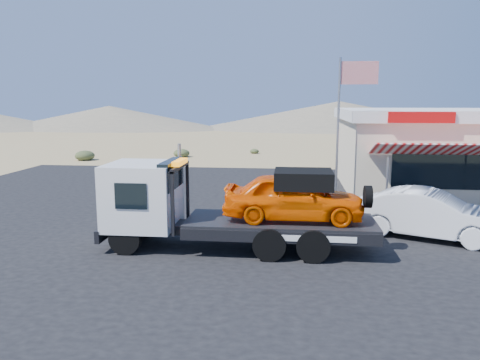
% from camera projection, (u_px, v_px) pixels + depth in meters
% --- Properties ---
extents(ground, '(120.00, 120.00, 0.00)m').
position_uv_depth(ground, '(204.00, 233.00, 15.54)').
color(ground, '#9E8559').
rests_on(ground, ground).
extents(asphalt_lot, '(32.00, 24.00, 0.02)m').
position_uv_depth(asphalt_lot, '(269.00, 213.00, 18.27)').
color(asphalt_lot, black).
rests_on(asphalt_lot, ground).
extents(tow_truck, '(7.82, 2.32, 2.61)m').
position_uv_depth(tow_truck, '(231.00, 202.00, 13.68)').
color(tow_truck, black).
rests_on(tow_truck, asphalt_lot).
extents(white_sedan, '(4.89, 3.35, 1.53)m').
position_uv_depth(white_sedan, '(430.00, 214.00, 14.83)').
color(white_sedan, silver).
rests_on(white_sedan, asphalt_lot).
extents(jerky_store, '(10.40, 9.97, 3.90)m').
position_uv_depth(jerky_store, '(448.00, 149.00, 22.87)').
color(jerky_store, beige).
rests_on(jerky_store, asphalt_lot).
extents(flagpole, '(1.55, 0.10, 6.00)m').
position_uv_depth(flagpole, '(344.00, 115.00, 18.79)').
color(flagpole, '#99999E').
rests_on(flagpole, asphalt_lot).
extents(desert_scrub, '(23.41, 31.35, 0.76)m').
position_uv_depth(desert_scrub, '(20.00, 171.00, 27.16)').
color(desert_scrub, '#354223').
rests_on(desert_scrub, ground).
extents(distant_hills, '(126.00, 48.00, 4.20)m').
position_uv_depth(distant_hills, '(207.00, 117.00, 70.30)').
color(distant_hills, '#726B59').
rests_on(distant_hills, ground).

